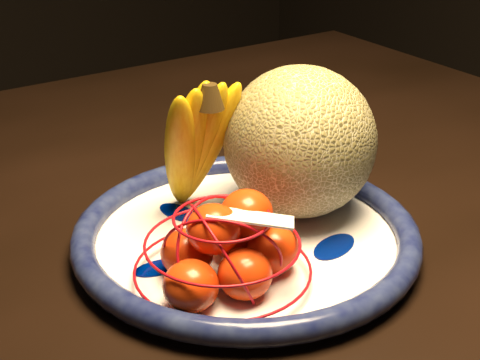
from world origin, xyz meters
TOP-DOWN VIEW (x-y plane):
  - dining_table at (-0.08, 0.01)m, footprint 1.53×0.95m
  - fruit_bowl at (0.04, -0.14)m, footprint 0.34×0.34m
  - cantaloupe at (0.12, -0.13)m, footprint 0.15×0.15m
  - banana_bunch at (0.03, -0.07)m, footprint 0.11×0.10m
  - mandarin_bag at (-0.01, -0.19)m, footprint 0.17×0.17m
  - price_tag at (-0.00, -0.21)m, footprint 0.07×0.07m

SIDE VIEW (x-z plane):
  - dining_table at x=-0.08m, z-range 0.29..1.04m
  - fruit_bowl at x=0.04m, z-range 0.75..0.78m
  - mandarin_bag at x=-0.01m, z-range 0.74..0.84m
  - price_tag at x=0.00m, z-range 0.82..0.84m
  - cantaloupe at x=0.12m, z-range 0.76..0.91m
  - banana_bunch at x=0.03m, z-range 0.76..0.92m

